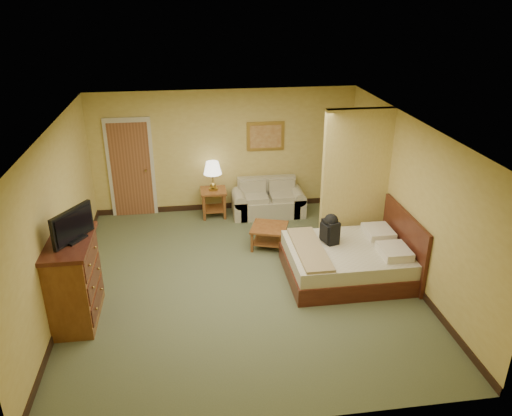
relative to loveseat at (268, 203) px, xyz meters
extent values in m
plane|color=#535B3B|center=(-0.86, -2.57, -0.25)|extent=(6.00, 6.00, 0.00)
plane|color=white|center=(-0.86, -2.57, 2.35)|extent=(6.00, 6.00, 0.00)
cube|color=#D1B659|center=(-0.86, 0.43, 1.05)|extent=(5.50, 0.02, 2.60)
cube|color=#D1B659|center=(-3.61, -2.57, 1.05)|extent=(0.02, 6.00, 2.60)
cube|color=#D1B659|center=(1.89, -2.57, 1.05)|extent=(0.02, 6.00, 2.60)
cube|color=#D1B659|center=(1.29, -1.64, 1.05)|extent=(1.20, 0.15, 2.60)
cube|color=beige|center=(-2.81, 0.40, 0.80)|extent=(0.94, 0.06, 2.10)
cube|color=brown|center=(-2.81, 0.39, 0.75)|extent=(0.80, 0.04, 2.00)
cylinder|color=#A1873B|center=(-2.51, 0.33, 0.75)|extent=(0.04, 0.12, 0.04)
cube|color=black|center=(-0.86, 0.42, -0.19)|extent=(5.50, 0.02, 0.12)
cube|color=tan|center=(0.00, -0.04, -0.06)|extent=(1.25, 0.67, 0.37)
cube|color=tan|center=(0.00, 0.25, 0.32)|extent=(1.25, 0.16, 0.39)
cube|color=tan|center=(-0.62, -0.04, -0.04)|extent=(0.27, 0.67, 0.42)
cube|color=tan|center=(0.62, -0.04, -0.04)|extent=(0.27, 0.67, 0.42)
cube|color=brown|center=(-1.15, 0.08, 0.31)|extent=(0.53, 0.53, 0.04)
cube|color=brown|center=(-1.15, 0.08, -0.09)|extent=(0.45, 0.45, 0.03)
cube|color=brown|center=(-1.36, -0.13, 0.02)|extent=(0.05, 0.05, 0.54)
cube|color=brown|center=(-0.94, -0.13, 0.02)|extent=(0.05, 0.05, 0.54)
cube|color=brown|center=(-1.36, 0.30, 0.02)|extent=(0.05, 0.05, 0.54)
cube|color=brown|center=(-0.94, 0.30, 0.02)|extent=(0.05, 0.05, 0.54)
cylinder|color=#A1873B|center=(-1.15, 0.08, 0.36)|extent=(0.19, 0.19, 0.04)
cylinder|color=#A1873B|center=(-1.15, 0.08, 0.59)|extent=(0.02, 0.02, 0.31)
cone|color=white|center=(-1.15, 0.08, 0.82)|extent=(0.37, 0.37, 0.26)
cube|color=brown|center=(-0.22, -1.45, 0.14)|extent=(0.81, 0.81, 0.04)
cube|color=brown|center=(-0.22, -1.45, -0.11)|extent=(0.69, 0.69, 0.03)
cube|color=brown|center=(-0.49, -1.73, -0.06)|extent=(0.05, 0.05, 0.38)
cube|color=brown|center=(0.06, -1.18, -0.06)|extent=(0.05, 0.05, 0.38)
cube|color=#B78E3F|center=(0.00, 0.41, 1.35)|extent=(0.79, 0.03, 0.62)
cube|color=#A66333|center=(0.00, 0.39, 1.35)|extent=(0.66, 0.02, 0.48)
cube|color=brown|center=(-3.34, -3.25, 0.36)|extent=(0.56, 1.11, 1.21)
cube|color=#43190F|center=(-3.34, -3.25, 1.00)|extent=(0.63, 1.19, 0.06)
cube|color=black|center=(-3.24, -3.25, 1.04)|extent=(0.33, 0.38, 0.03)
cube|color=black|center=(-3.24, -3.25, 1.26)|extent=(0.43, 0.68, 0.45)
cube|color=#43190F|center=(0.89, -2.67, -0.10)|extent=(2.00, 1.60, 0.30)
cube|color=beige|center=(0.89, -2.67, 0.17)|extent=(1.94, 1.54, 0.24)
cube|color=#43190F|center=(1.85, -2.67, 0.30)|extent=(0.06, 1.70, 1.10)
cube|color=white|center=(1.54, -3.02, 0.35)|extent=(0.45, 0.55, 0.14)
cube|color=white|center=(1.54, -2.32, 0.35)|extent=(0.45, 0.55, 0.14)
cube|color=#998053|center=(0.24, -2.67, 0.31)|extent=(0.45, 1.50, 0.05)
cube|color=black|center=(0.64, -2.44, 0.49)|extent=(0.28, 0.34, 0.39)
sphere|color=black|center=(0.64, -2.44, 0.69)|extent=(0.24, 0.24, 0.24)
camera|label=1|loc=(-1.63, -9.62, 4.20)|focal=35.00mm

